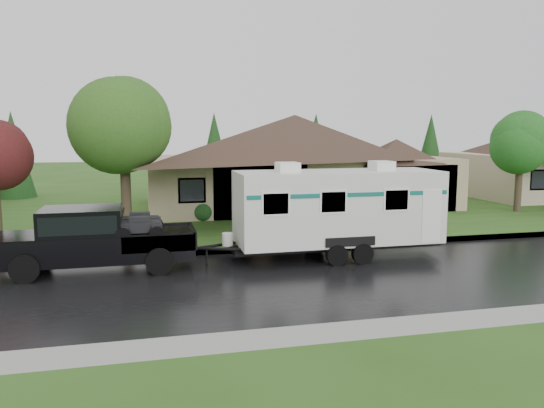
{
  "coord_description": "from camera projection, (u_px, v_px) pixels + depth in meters",
  "views": [
    {
      "loc": [
        -7.11,
        -17.96,
        4.72
      ],
      "look_at": [
        -2.33,
        2.0,
        1.91
      ],
      "focal_mm": 35.0,
      "sensor_mm": 36.0,
      "label": 1
    }
  ],
  "objects": [
    {
      "name": "shrub_row",
      "position": [
        318.0,
        207.0,
        28.91
      ],
      "size": [
        13.6,
        1.0,
        1.0
      ],
      "color": "#143814",
      "rests_on": "lawn"
    },
    {
      "name": "house_main",
      "position": [
        300.0,
        150.0,
        32.96
      ],
      "size": [
        19.44,
        10.8,
        6.9
      ],
      "color": "tan",
      "rests_on": "lawn"
    },
    {
      "name": "road",
      "position": [
        368.0,
        274.0,
        17.65
      ],
      "size": [
        140.0,
        8.0,
        0.01
      ],
      "primitive_type": "cube",
      "color": "black",
      "rests_on": "ground"
    },
    {
      "name": "travel_trailer",
      "position": [
        338.0,
        207.0,
        19.9
      ],
      "size": [
        8.05,
        2.83,
        3.61
      ],
      "color": "silver",
      "rests_on": "ground"
    },
    {
      "name": "tree_right_green",
      "position": [
        521.0,
        144.0,
        30.08
      ],
      "size": [
        3.4,
        3.4,
        5.62
      ],
      "color": "#382B1E",
      "rests_on": "lawn"
    },
    {
      "name": "curb",
      "position": [
        326.0,
        246.0,
        21.74
      ],
      "size": [
        140.0,
        0.5,
        0.15
      ],
      "primitive_type": "cube",
      "color": "gray",
      "rests_on": "ground"
    },
    {
      "name": "tree_left_green",
      "position": [
        123.0,
        123.0,
        23.57
      ],
      "size": [
        4.3,
        4.3,
        7.11
      ],
      "color": "#382B1E",
      "rests_on": "lawn"
    },
    {
      "name": "ground",
      "position": [
        346.0,
        260.0,
        19.58
      ],
      "size": [
        140.0,
        140.0,
        0.0
      ],
      "primitive_type": "plane",
      "color": "#2B5119",
      "rests_on": "ground"
    },
    {
      "name": "lawn",
      "position": [
        260.0,
        204.0,
        34.02
      ],
      "size": [
        140.0,
        26.0,
        0.15
      ],
      "primitive_type": "cube",
      "color": "#2B5119",
      "rests_on": "ground"
    },
    {
      "name": "pickup_truck",
      "position": [
        92.0,
        237.0,
        17.96
      ],
      "size": [
        6.53,
        2.48,
        2.18
      ],
      "color": "black",
      "rests_on": "ground"
    }
  ]
}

